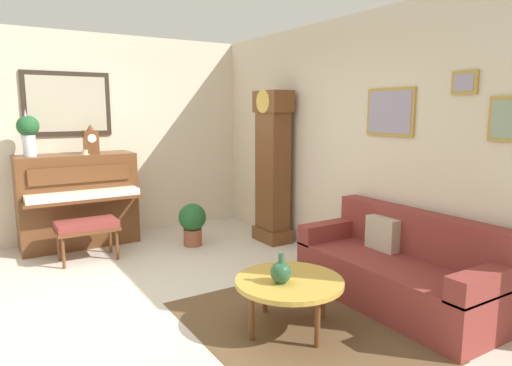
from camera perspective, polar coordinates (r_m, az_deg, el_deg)
The scene contains 14 objects.
ground_plane at distance 4.52m, azimuth -13.61°, elevation -14.87°, with size 6.40×6.00×0.10m, color beige.
wall_left at distance 6.66m, azimuth -21.26°, elevation 5.46°, with size 0.13×4.90×2.80m.
wall_back at distance 5.37m, azimuth 10.96°, elevation 5.10°, with size 5.30×0.13×2.80m.
area_rug at distance 3.90m, azimuth 5.10°, elevation -17.81°, with size 2.10×1.50×0.01m, color brown.
piano at distance 6.37m, azimuth -21.50°, elevation -1.95°, with size 0.87×1.44×1.21m.
piano_bench at distance 5.72m, azimuth -20.53°, elevation -5.21°, with size 0.42×0.70×0.48m.
grandfather_clock at distance 6.05m, azimuth 2.10°, elevation 1.53°, with size 0.52×0.34×2.03m.
couch at distance 4.44m, azimuth 17.60°, elevation -10.45°, with size 1.90×0.80×0.84m.
coffee_table at distance 3.75m, azimuth 4.21°, elevation -12.43°, with size 0.88×0.88×0.42m.
mantel_clock at distance 6.32m, azimuth -20.07°, elevation 5.07°, with size 0.13×0.18×0.38m.
flower_vase at distance 6.20m, azimuth -26.76°, elevation 5.91°, with size 0.26×0.26×0.58m.
teacup at distance 6.18m, azimuth -20.75°, elevation 3.58°, with size 0.12×0.12×0.06m.
green_jug at distance 3.64m, azimuth 3.15°, elevation -11.16°, with size 0.17×0.17×0.24m.
potted_plant at distance 6.02m, azimuth -8.01°, elevation -4.83°, with size 0.36×0.36×0.56m.
Camera 1 is at (3.94, -1.25, 1.77)m, focal length 31.76 mm.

